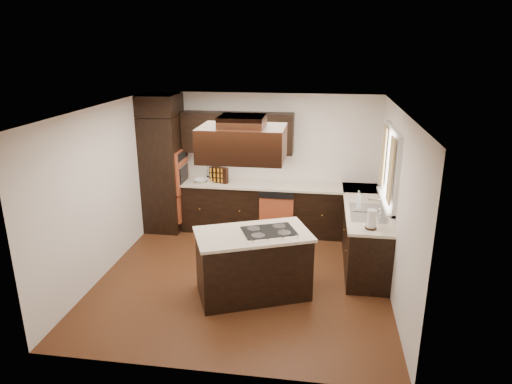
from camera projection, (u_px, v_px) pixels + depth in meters
floor at (244, 277)px, 6.84m from camera, size 4.20×4.20×0.02m
ceiling at (242, 108)px, 6.06m from camera, size 4.20×4.20×0.02m
wall_back at (263, 161)px, 8.43m from camera, size 4.20×0.02×2.50m
wall_front at (205, 267)px, 4.47m from camera, size 4.20×0.02×2.50m
wall_left at (103, 191)px, 6.74m from camera, size 0.02×4.20×2.50m
wall_right at (396, 205)px, 6.16m from camera, size 0.02×4.20×2.50m
oven_column at (164, 173)px, 8.36m from camera, size 0.65×0.75×2.12m
wall_oven_face at (182, 171)px, 8.29m from camera, size 0.05×0.62×0.78m
base_cabinets_back at (262, 208)px, 8.39m from camera, size 2.93×0.60×0.88m
base_cabinets_right at (364, 233)px, 7.30m from camera, size 0.60×2.40×0.88m
countertop_back at (262, 185)px, 8.23m from camera, size 2.93×0.63×0.04m
countertop_right at (365, 206)px, 7.16m from camera, size 0.63×2.40×0.04m
upper_cabinets at (238, 133)px, 8.15m from camera, size 2.00×0.34×0.72m
dishwasher_front at (276, 217)px, 8.09m from camera, size 0.60×0.05×0.72m
window_frame at (391, 166)px, 6.55m from camera, size 0.06×1.32×1.12m
window_pane at (393, 166)px, 6.55m from camera, size 0.00×1.20×1.00m
curtain_left at (391, 171)px, 6.15m from camera, size 0.02×0.34×0.90m
curtain_right at (383, 156)px, 6.94m from camera, size 0.02×0.34×0.90m
sink_rim at (368, 213)px, 6.82m from camera, size 0.52×0.84×0.01m
island at (253, 265)px, 6.25m from camera, size 1.66×1.30×0.88m
island_top at (253, 234)px, 6.11m from camera, size 1.73×1.37×0.04m
cooktop at (269, 231)px, 6.15m from camera, size 0.82×0.69×0.01m
range_hood at (242, 143)px, 5.64m from camera, size 1.05×0.72×0.42m
hood_duct at (242, 121)px, 5.55m from camera, size 0.55×0.50×0.13m
blender_base at (210, 179)px, 8.32m from camera, size 0.15×0.15×0.10m
blender_pitcher at (210, 170)px, 8.26m from camera, size 0.13×0.13×0.26m
spice_rack at (219, 175)px, 8.25m from camera, size 0.36×0.19×0.29m
mixing_bowl at (201, 180)px, 8.31m from camera, size 0.29×0.29×0.06m
soap_bottle at (359, 196)px, 7.27m from camera, size 0.09×0.09×0.19m
paper_towel at (371, 219)px, 6.19m from camera, size 0.15×0.15×0.27m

